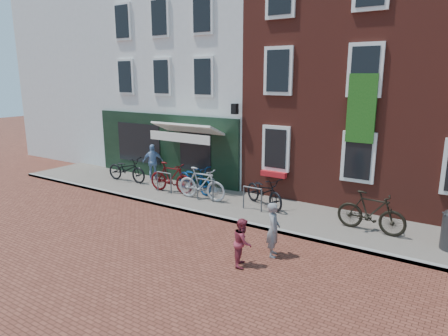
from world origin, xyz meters
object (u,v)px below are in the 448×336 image
Objects in this scene: bicycle_1 at (171,178)px; bicycle_4 at (264,191)px; woman at (273,230)px; bicycle_5 at (371,212)px; boy at (243,242)px; bicycle_0 at (127,169)px; bicycle_2 at (195,179)px; cafe_person at (153,162)px; bicycle_3 at (201,184)px.

bicycle_1 is 3.93m from bicycle_4.
bicycle_1 is at bearing 40.94° from woman.
bicycle_5 is at bearing -68.89° from bicycle_4.
boy is 0.59× the size of bicycle_0.
bicycle_2 is 3.16m from bicycle_4.
cafe_person is at bearing 87.07° from bicycle_5.
cafe_person is 0.78× the size of bicycle_1.
bicycle_1 is at bearing 94.13° from bicycle_5.
boy is 0.59× the size of bicycle_4.
woman is at bearing -119.79° from bicycle_1.
bicycle_2 is at bearing 23.80° from boy.
woman is 9.12m from bicycle_0.
woman is 8.83m from cafe_person.
boy is at bearing -132.24° from bicycle_4.
woman is 0.72× the size of bicycle_3.
cafe_person is 0.76× the size of bicycle_2.
woman reaches higher than bicycle_4.
woman is at bearing -112.37° from bicycle_0.
woman reaches higher than bicycle_1.
boy reaches higher than bicycle_0.
bicycle_4 is at bearing -87.47° from bicycle_1.
bicycle_1 is (2.05, -1.18, -0.19)m from cafe_person.
bicycle_5 is at bearing 139.14° from cafe_person.
bicycle_1 is (-5.84, 2.78, -0.02)m from woman.
boy is 0.59× the size of bicycle_2.
bicycle_5 is (10.39, -0.20, 0.06)m from bicycle_0.
boy is at bearing -128.39° from bicycle_1.
bicycle_1 is at bearing 143.83° from bicycle_2.
bicycle_2 is (3.50, 0.31, 0.00)m from bicycle_0.
cafe_person is 0.76× the size of bicycle_4.
bicycle_0 is (-8.60, 3.04, -0.08)m from woman.
bicycle_2 is (-5.10, 3.35, -0.08)m from woman.
bicycle_4 is (2.34, 0.56, -0.06)m from bicycle_3.
cafe_person is (-7.89, 3.96, 0.17)m from woman.
bicycle_2 is at bearing 47.49° from bicycle_3.
bicycle_3 is at bearing 130.85° from bicycle_4.
bicycle_0 is 6.66m from bicycle_4.
bicycle_5 reaches higher than bicycle_4.
bicycle_3 is 1.00× the size of bicycle_5.
bicycle_0 is 10.39m from bicycle_5.
bicycle_5 is (7.63, 0.06, 0.00)m from bicycle_1.
bicycle_2 is at bearing 89.44° from bicycle_5.
bicycle_1 is at bearing 124.21° from bicycle_4.
cafe_person is at bearing -40.52° from bicycle_0.
boy is 4.33m from bicycle_5.
cafe_person reaches higher than bicycle_0.
bicycle_3 reaches higher than bicycle_2.
cafe_person is 0.78× the size of bicycle_5.
bicycle_2 is at bearing 133.40° from cafe_person.
bicycle_0 is at bearing 119.17° from bicycle_4.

